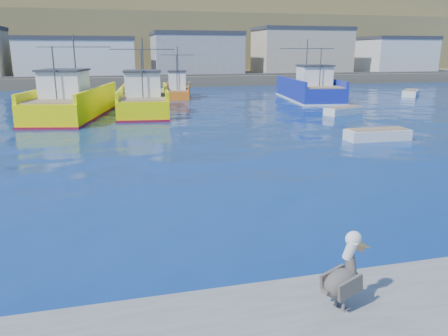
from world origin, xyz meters
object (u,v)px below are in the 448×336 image
trawler_yellow_b (144,100)px  pelican (344,276)px  trawler_yellow_a (73,103)px  skiff_extra (343,111)px  trawler_blue (309,90)px  skiff_far (411,94)px  boat_orange (178,89)px  skiff_mid (377,135)px

trawler_yellow_b → pelican: trawler_yellow_b is taller
trawler_yellow_a → skiff_extra: size_ratio=3.60×
skiff_extra → pelican: (-15.69, -27.89, 0.91)m
trawler_yellow_b → trawler_blue: bearing=18.5°
skiff_far → pelican: (-32.01, -40.49, 0.86)m
skiff_far → pelican: pelican is taller
pelican → boat_orange: bearing=85.4°
trawler_blue → skiff_mid: size_ratio=3.44×
boat_orange → skiff_extra: 21.52m
trawler_yellow_a → skiff_mid: 24.62m
trawler_yellow_b → boat_orange: (4.94, 12.35, -0.10)m
pelican → trawler_yellow_b: bearing=92.1°
trawler_yellow_b → pelican: (1.25, -33.38, 0.08)m
trawler_yellow_a → trawler_yellow_b: 6.16m
trawler_yellow_b → skiff_far: (33.26, 7.11, -0.79)m
skiff_mid → trawler_yellow_a: bearing=141.3°
skiff_extra → pelican: size_ratio=2.55×
trawler_yellow_a → skiff_far: size_ratio=3.34×
trawler_yellow_a → trawler_blue: (25.26, 7.52, -0.02)m
trawler_yellow_b → pelican: size_ratio=8.07×
trawler_blue → skiff_mid: trawler_blue is taller
trawler_yellow_a → pelican: 33.12m
trawler_yellow_b → trawler_blue: (19.20, 6.44, 0.06)m
trawler_yellow_a → skiff_mid: bearing=-38.7°
boat_orange → skiff_far: 28.81m
trawler_blue → trawler_yellow_a: bearing=-163.4°
trawler_yellow_b → skiff_mid: 21.09m
skiff_far → skiff_extra: 20.62m
skiff_mid → skiff_extra: bearing=70.9°
trawler_blue → skiff_extra: 12.18m
trawler_blue → skiff_far: (14.06, 0.67, -0.85)m
trawler_yellow_b → trawler_yellow_a: bearing=-169.9°
boat_orange → pelican: (-3.69, -45.73, 0.18)m
trawler_yellow_b → skiff_extra: trawler_yellow_b is taller
trawler_yellow_a → trawler_blue: 26.36m
pelican → skiff_extra: bearing=60.6°
skiff_extra → boat_orange: bearing=123.9°
trawler_yellow_a → skiff_far: trawler_yellow_a is taller
trawler_blue → skiff_far: 14.10m
trawler_yellow_a → pelican: size_ratio=9.20×
boat_orange → pelican: size_ratio=5.04×
trawler_yellow_b → skiff_extra: 17.83m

